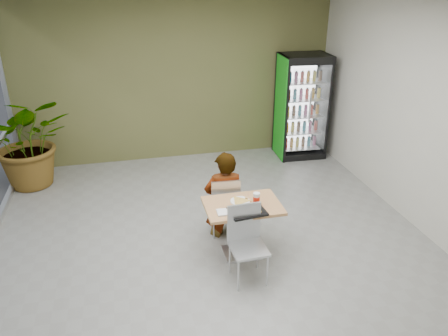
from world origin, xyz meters
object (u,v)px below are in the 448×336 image
Objects in this scene: soda_cup at (256,199)px; cafeteria_tray at (247,212)px; dining_table at (242,219)px; chair_far at (225,202)px; chair_near at (246,237)px; beverage_fridge at (302,107)px; seated_woman at (224,204)px; potted_plant at (29,141)px.

soda_cup is 0.25m from cafeteria_tray.
dining_table is 6.18× the size of soda_cup.
chair_far is at bearing 117.68° from soda_cup.
beverage_fridge is at bearing 56.60° from chair_near.
chair_far is (-0.11, 0.51, -0.01)m from dining_table.
potted_plant reaches higher than seated_woman.
potted_plant reaches higher than chair_far.
seated_woman is (0.01, 0.04, -0.05)m from chair_far.
chair_near is 0.47× the size of beverage_fridge.
seated_woman is 0.82m from cafeteria_tray.
chair_far is at bearing -39.38° from potted_plant.
cafeteria_tray is (0.07, 0.22, 0.21)m from chair_near.
seated_woman is 9.97× the size of soda_cup.
potted_plant reaches higher than chair_near.
potted_plant is (-5.00, -0.21, -0.20)m from beverage_fridge.
chair_near is 2.14× the size of cafeteria_tray.
beverage_fridge reaches higher than potted_plant.
seated_woman is at bearing 89.98° from chair_near.
chair_far is 0.58× the size of seated_woman.
soda_cup reaches higher than cafeteria_tray.
beverage_fridge is (1.87, 3.08, 0.18)m from soda_cup.
potted_plant is at bearing 137.43° from soda_cup.
seated_woman is 3.34m from beverage_fridge.
beverage_fridge is at bearing 57.89° from cafeteria_tray.
soda_cup reaches higher than chair_far.
cafeteria_tray is at bearing -133.64° from soda_cup.
cafeteria_tray is 3.85m from beverage_fridge.
chair_near is at bearing 95.85° from chair_far.
seated_woman is at bearing 115.45° from soda_cup.
dining_table is 0.48× the size of beverage_fridge.
beverage_fridge is (2.16, 2.54, 0.49)m from chair_far.
seated_woman reaches higher than dining_table.
soda_cup is at bearing 56.53° from chair_near.
chair_near is at bearing -118.37° from beverage_fridge.
potted_plant is (-2.85, 2.34, 0.28)m from chair_far.
beverage_fridge is at bearing -126.92° from chair_far.
chair_near is 4.09m from beverage_fridge.
chair_near reaches higher than cafeteria_tray.
chair_near is 0.59× the size of potted_plant.
cafeteria_tray is (0.00, -0.21, 0.23)m from dining_table.
chair_far is at bearing 86.14° from seated_woman.
chair_near is at bearing -121.40° from soda_cup.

